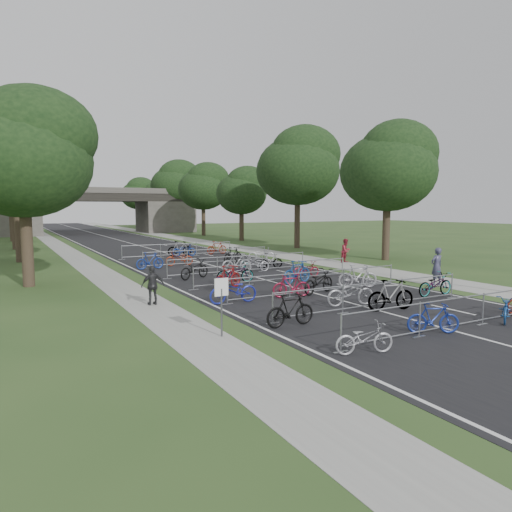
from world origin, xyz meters
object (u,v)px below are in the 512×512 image
Objects in this scene: pedestrian_a at (437,267)px; pedestrian_c at (153,286)px; bike_0 at (364,338)px; bike_1 at (433,319)px; overpass_bridge at (94,211)px; pedestrian_b at (346,251)px; park_sign at (221,296)px; bike_2 at (506,308)px.

pedestrian_a is 14.30m from pedestrian_c.
bike_1 is at bearing -65.90° from bike_0.
bike_0 is (-4.14, -65.41, -3.10)m from overpass_bridge.
pedestrian_c is (-14.10, 2.36, -0.16)m from pedestrian_a.
pedestrian_c is at bearing -167.17° from pedestrian_b.
park_sign reaches higher than bike_2.
pedestrian_a is 1.11× the size of pedestrian_b.
park_sign is at bearing -152.36° from pedestrian_b.
bike_2 is at bearing -123.70° from pedestrian_b.
pedestrian_b is (6.55, 16.25, 0.39)m from bike_2.
overpass_bridge reaches higher than pedestrian_b.
pedestrian_a is at bearing -21.94° from bike_1.
overpass_bridge reaches higher than pedestrian_c.
park_sign is at bearing -139.15° from bike_2.
park_sign is at bearing 94.66° from pedestrian_c.
pedestrian_a reaches higher than pedestrian_c.
park_sign is 5.63m from pedestrian_c.
bike_1 is at bearing 42.01° from pedestrian_a.
overpass_bridge is at bearing -97.85° from pedestrian_c.
park_sign is 1.01× the size of bike_2.
pedestrian_c is (-6.44, 8.53, 0.31)m from bike_1.
park_sign is 1.10× the size of bike_0.
bike_0 is 6.79m from bike_2.
park_sign is (-6.80, -62.00, -2.27)m from overpass_bridge.
bike_0 is 1.01× the size of bike_1.
park_sign is 0.95× the size of pedestrian_a.
bike_0 is at bearing -93.62° from overpass_bridge.
bike_2 is (6.79, 0.29, 0.04)m from bike_0.
bike_2 is (9.45, -3.12, -0.79)m from park_sign.
pedestrian_c is at bearing 35.39° from bike_0.
pedestrian_b is at bearing -2.85° from bike_1.
bike_1 is (3.28, 0.46, 0.06)m from bike_0.
pedestrian_a reaches higher than bike_0.
bike_2 is at bearing -71.53° from bike_0.
bike_2 is at bearing -18.31° from park_sign.
overpass_bridge is at bearing 151.48° from bike_2.
pedestrian_a reaches higher than bike_2.
bike_1 is 3.51m from bike_2.
bike_0 is 3.31m from bike_1.
pedestrian_c reaches higher than bike_0.
bike_0 is at bearing 34.39° from pedestrian_a.
park_sign is 13.98m from pedestrian_a.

